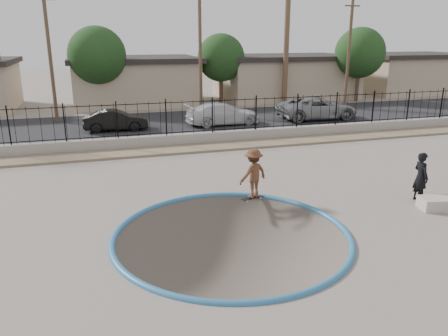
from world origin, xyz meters
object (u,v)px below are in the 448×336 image
concrete_ledge (444,203)px  car_b (116,120)px  car_c (223,114)px  skateboard (253,198)px  skater (253,176)px  car_d (318,108)px  videographer (421,177)px

concrete_ledge → car_b: car_b is taller
car_b → car_c: car_c is taller
skateboard → car_c: size_ratio=0.18×
skater → skateboard: skater is taller
concrete_ledge → car_d: car_d is taller
car_d → skater: bearing=145.5°
skater → car_b: bearing=-95.0°
skater → skateboard: 0.82m
skater → car_d: skater is taller
videographer → car_c: bearing=11.5°
skateboard → videographer: size_ratio=0.50×
skateboard → videographer: (5.57, -1.80, 0.82)m
concrete_ledge → car_c: car_c is taller
skateboard → car_c: (2.85, 13.40, 0.68)m
skater → car_b: (-3.95, 13.40, -0.22)m
videographer → concrete_ledge: bearing=-159.4°
car_c → car_d: 6.88m
skater → skateboard: size_ratio=1.98×
skateboard → car_d: size_ratio=0.16×
car_b → car_d: car_d is taller
concrete_ledge → car_c: bearing=100.7°
skateboard → car_c: bearing=61.5°
skateboard → car_d: (9.73, 13.35, 0.75)m
videographer → concrete_ledge: (0.31, -0.88, -0.68)m
car_d → car_c: bearing=91.1°
skateboard → car_b: (-3.95, 13.40, 0.61)m
car_b → car_d: 13.68m
videographer → car_c: 15.44m
concrete_ledge → car_d: 16.50m
skateboard → car_b: bearing=89.9°
concrete_ledge → skateboard: bearing=155.5°
skater → videographer: videographer is taller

